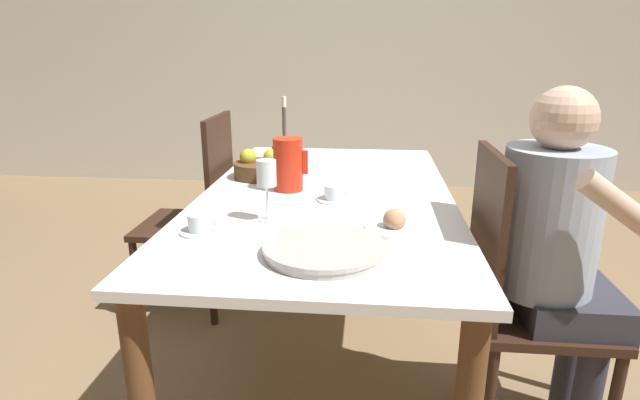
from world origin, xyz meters
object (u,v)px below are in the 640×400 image
object	(u,v)px
red_pitcher	(288,164)
person_seated	(558,243)
chair_person_side	(517,292)
fruit_bowl	(260,167)
bread_plate	(394,224)
chair_opposite	(199,211)
teacup_near_person	(201,225)
wine_glass_water	(266,176)
serving_tray	(325,249)
teacup_across	(334,194)
candlestick_tall	(285,137)

from	to	relation	value
red_pitcher	person_seated	bearing A→B (deg)	-22.61
chair_person_side	person_seated	xyz separation A→B (m)	(0.09, -0.02, 0.19)
red_pitcher	fruit_bowl	size ratio (longest dim) A/B	0.91
red_pitcher	bread_plate	distance (m)	0.59
chair_opposite	fruit_bowl	bearing A→B (deg)	-116.25
teacup_near_person	bread_plate	bearing A→B (deg)	7.20
bread_plate	wine_glass_water	bearing A→B (deg)	172.41
wine_glass_water	serving_tray	size ratio (longest dim) A/B	0.59
person_seated	teacup_across	size ratio (longest dim) A/B	9.09
candlestick_tall	teacup_near_person	bearing A→B (deg)	-95.73
person_seated	bread_plate	world-z (taller)	person_seated
teacup_across	fruit_bowl	xyz separation A→B (m)	(-0.35, 0.31, 0.02)
candlestick_tall	serving_tray	bearing A→B (deg)	-75.14
red_pitcher	bread_plate	xyz separation A→B (m)	(0.40, -0.42, -0.09)
person_seated	fruit_bowl	world-z (taller)	person_seated
chair_person_side	teacup_across	world-z (taller)	chair_person_side
chair_opposite	red_pitcher	bearing A→B (deg)	-125.31
fruit_bowl	candlestick_tall	xyz separation A→B (m)	(0.06, 0.30, 0.08)
chair_person_side	fruit_bowl	bearing A→B (deg)	-119.15
red_pitcher	teacup_across	bearing A→B (deg)	-33.36
chair_person_side	chair_opposite	size ratio (longest dim) A/B	1.00
teacup_near_person	person_seated	bearing A→B (deg)	6.04
person_seated	red_pitcher	distance (m)	0.99
chair_opposite	bread_plate	xyz separation A→B (m)	(0.91, -0.78, 0.25)
chair_opposite	bread_plate	world-z (taller)	chair_opposite
chair_opposite	fruit_bowl	size ratio (longest dim) A/B	4.30
person_seated	red_pitcher	xyz separation A→B (m)	(-0.91, 0.38, 0.14)
fruit_bowl	bread_plate	bearing A→B (deg)	-47.62
serving_tray	teacup_near_person	bearing A→B (deg)	161.90
teacup_near_person	fruit_bowl	xyz separation A→B (m)	(0.04, 0.68, 0.02)
red_pitcher	candlestick_tall	distance (m)	0.50
person_seated	wine_glass_water	bearing A→B (deg)	-90.79
fruit_bowl	candlestick_tall	world-z (taller)	candlestick_tall
teacup_across	fruit_bowl	world-z (taller)	fruit_bowl
wine_glass_water	bread_plate	xyz separation A→B (m)	(0.41, -0.05, -0.13)
chair_opposite	teacup_across	xyz separation A→B (m)	(0.70, -0.49, 0.25)
chair_opposite	wine_glass_water	bearing A→B (deg)	-145.62
candlestick_tall	red_pitcher	bearing A→B (deg)	-78.94
bread_plate	teacup_near_person	bearing A→B (deg)	-172.80
chair_person_side	red_pitcher	world-z (taller)	chair_person_side
teacup_across	serving_tray	bearing A→B (deg)	-89.05
chair_opposite	fruit_bowl	world-z (taller)	chair_opposite
teacup_near_person	teacup_across	bearing A→B (deg)	43.78
chair_person_side	wine_glass_water	world-z (taller)	chair_person_side
chair_opposite	wine_glass_water	xyz separation A→B (m)	(0.50, -0.73, 0.38)
chair_person_side	red_pitcher	distance (m)	0.95
person_seated	bread_plate	size ratio (longest dim) A/B	6.45
person_seated	serving_tray	distance (m)	0.75
chair_person_side	teacup_across	bearing A→B (deg)	-110.20
wine_glass_water	chair_opposite	bearing A→B (deg)	124.38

